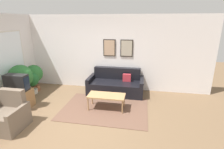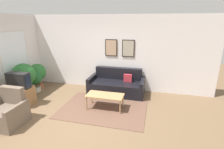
{
  "view_description": "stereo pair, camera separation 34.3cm",
  "coord_description": "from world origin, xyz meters",
  "px_view_note": "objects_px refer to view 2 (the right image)",
  "views": [
    {
      "loc": [
        1.64,
        -3.63,
        2.5
      ],
      "look_at": [
        0.68,
        1.57,
        0.85
      ],
      "focal_mm": 28.0,
      "sensor_mm": 36.0,
      "label": 1
    },
    {
      "loc": [
        1.97,
        -3.55,
        2.5
      ],
      "look_at": [
        0.68,
        1.57,
        0.85
      ],
      "focal_mm": 28.0,
      "sensor_mm": 36.0,
      "label": 2
    }
  ],
  "objects_px": {
    "coffee_table": "(105,96)",
    "tv": "(19,80)",
    "armchair": "(7,113)",
    "couch": "(117,85)",
    "potted_plant_tall": "(24,75)"
  },
  "relations": [
    {
      "from": "coffee_table",
      "to": "tv",
      "type": "xyz_separation_m",
      "value": [
        -2.56,
        -0.38,
        0.39
      ]
    },
    {
      "from": "armchair",
      "to": "tv",
      "type": "bearing_deg",
      "value": 92.69
    },
    {
      "from": "couch",
      "to": "armchair",
      "type": "height_order",
      "value": "armchair"
    },
    {
      "from": "tv",
      "to": "armchair",
      "type": "bearing_deg",
      "value": -66.21
    },
    {
      "from": "tv",
      "to": "potted_plant_tall",
      "type": "distance_m",
      "value": 0.64
    },
    {
      "from": "couch",
      "to": "armchair",
      "type": "distance_m",
      "value": 3.39
    },
    {
      "from": "coffee_table",
      "to": "armchair",
      "type": "bearing_deg",
      "value": -147.42
    },
    {
      "from": "tv",
      "to": "coffee_table",
      "type": "bearing_deg",
      "value": 8.4
    },
    {
      "from": "couch",
      "to": "coffee_table",
      "type": "distance_m",
      "value": 1.21
    },
    {
      "from": "coffee_table",
      "to": "potted_plant_tall",
      "type": "xyz_separation_m",
      "value": [
        -2.86,
        0.19,
        0.35
      ]
    },
    {
      "from": "armchair",
      "to": "coffee_table",
      "type": "bearing_deg",
      "value": 11.48
    },
    {
      "from": "potted_plant_tall",
      "to": "coffee_table",
      "type": "bearing_deg",
      "value": -3.79
    },
    {
      "from": "couch",
      "to": "coffee_table",
      "type": "bearing_deg",
      "value": -93.9
    },
    {
      "from": "couch",
      "to": "potted_plant_tall",
      "type": "height_order",
      "value": "potted_plant_tall"
    },
    {
      "from": "coffee_table",
      "to": "armchair",
      "type": "height_order",
      "value": "armchair"
    }
  ]
}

